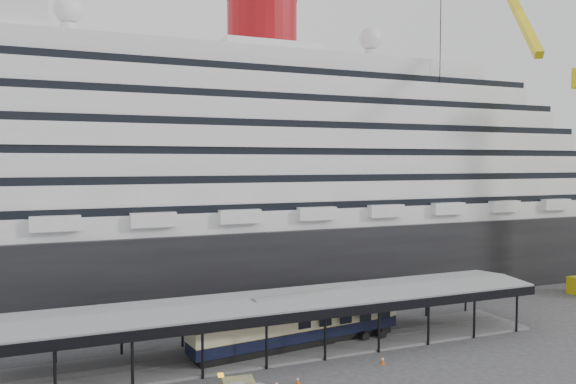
{
  "coord_description": "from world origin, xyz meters",
  "views": [
    {
      "loc": [
        -19.81,
        -45.01,
        18.32
      ],
      "look_at": [
        2.11,
        8.0,
        15.31
      ],
      "focal_mm": 35.0,
      "sensor_mm": 36.0,
      "label": 1
    }
  ],
  "objects": [
    {
      "name": "ground",
      "position": [
        0.0,
        0.0,
        0.0
      ],
      "size": [
        200.0,
        200.0,
        0.0
      ],
      "primitive_type": "plane",
      "color": "#363639",
      "rests_on": "ground"
    },
    {
      "name": "cruise_ship",
      "position": [
        0.05,
        32.0,
        18.35
      ],
      "size": [
        130.0,
        30.0,
        43.9
      ],
      "color": "black",
      "rests_on": "ground"
    },
    {
      "name": "platform_canopy",
      "position": [
        0.0,
        5.0,
        2.36
      ],
      "size": [
        56.0,
        9.18,
        5.3
      ],
      "color": "slate",
      "rests_on": "ground"
    },
    {
      "name": "pullman_carriage",
      "position": [
        2.0,
        5.0,
        2.68
      ],
      "size": [
        22.65,
        5.73,
        22.05
      ],
      "rotation": [
        0.0,
        0.0,
        0.13
      ],
      "color": "black",
      "rests_on": "ground"
    },
    {
      "name": "traffic_cone_mid",
      "position": [
        -1.66,
        -3.21,
        0.32
      ],
      "size": [
        0.36,
        0.36,
        0.65
      ],
      "rotation": [
        0.0,
        0.0,
        0.08
      ],
      "color": "#E8560C",
      "rests_on": "ground"
    },
    {
      "name": "traffic_cone_right",
      "position": [
        7.31,
        -1.97,
        0.38
      ],
      "size": [
        0.51,
        0.51,
        0.76
      ],
      "rotation": [
        0.0,
        0.0,
        -0.4
      ],
      "color": "#D2500B",
      "rests_on": "ground"
    }
  ]
}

